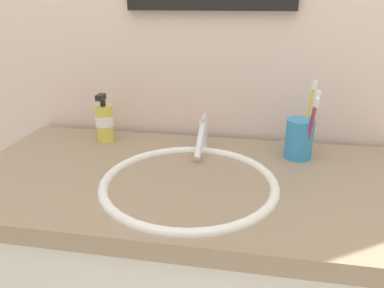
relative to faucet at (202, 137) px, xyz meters
The scene contains 8 objects.
tiled_wall_back 0.33m from the faucet, 90.64° to the left, with size 2.35×0.04×2.40m, color beige.
sink_basin 0.21m from the faucet, 90.00° to the right, with size 0.43×0.43×0.11m.
faucet is the anchor object (origin of this frame).
toothbrush_cup 0.27m from the faucet, ahead, with size 0.07×0.07×0.11m, color #338CCC.
toothbrush_yellow 0.30m from the faucet, ahead, with size 0.03×0.02×0.21m.
toothbrush_blue 0.30m from the faucet, ahead, with size 0.03×0.04×0.19m.
toothbrush_red 0.30m from the faucet, ahead, with size 0.02×0.04×0.18m.
soap_dispenser 0.31m from the faucet, behind, with size 0.05×0.06×0.15m.
Camera 1 is at (0.14, -0.80, 1.28)m, focal length 33.97 mm.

